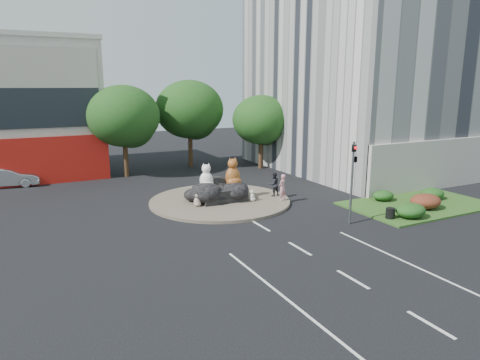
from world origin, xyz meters
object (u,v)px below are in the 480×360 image
object	(u,v)px
kitten_white	(252,195)
kitten_calico	(197,199)
cat_white	(206,176)
pedestrian_dark	(274,184)
pedestrian_pink	(282,187)
cat_tabby	(233,172)
litter_bin	(390,213)
parked_car	(8,177)

from	to	relation	value
kitten_white	kitten_calico	bearing A→B (deg)	136.18
cat_white	pedestrian_dark	xyz separation A→B (m)	(4.99, -0.87, -0.93)
pedestrian_pink	cat_tabby	bearing A→B (deg)	-63.06
kitten_calico	kitten_white	distance (m)	3.97
kitten_calico	litter_bin	xyz separation A→B (m)	(9.80, -7.70, -0.22)
cat_tabby	pedestrian_pink	xyz separation A→B (m)	(2.90, -2.06, -1.01)
cat_white	parked_car	size ratio (longest dim) A/B	0.37
kitten_white	parked_car	distance (m)	20.63
pedestrian_dark	litter_bin	size ratio (longest dim) A/B	2.68
cat_white	litter_bin	size ratio (longest dim) A/B	2.77
cat_tabby	pedestrian_dark	bearing A→B (deg)	-12.77
litter_bin	cat_tabby	bearing A→B (deg)	128.55
cat_tabby	pedestrian_pink	distance (m)	3.70
pedestrian_dark	kitten_calico	bearing A→B (deg)	-3.63
litter_bin	cat_white	bearing A→B (deg)	135.36
pedestrian_dark	pedestrian_pink	bearing A→B (deg)	81.03
parked_car	litter_bin	xyz separation A→B (m)	(21.35, -20.82, -0.35)
parked_car	litter_bin	bearing A→B (deg)	-125.96
pedestrian_pink	parked_car	xyz separation A→B (m)	(-17.50, 14.42, -0.34)
kitten_calico	pedestrian_dark	world-z (taller)	pedestrian_dark
pedestrian_dark	parked_car	world-z (taller)	pedestrian_dark
litter_bin	kitten_calico	bearing A→B (deg)	141.84
kitten_calico	pedestrian_pink	xyz separation A→B (m)	(5.94, -1.29, 0.47)
cat_white	pedestrian_pink	size ratio (longest dim) A/B	0.97
pedestrian_dark	parked_car	bearing A→B (deg)	-40.76
cat_white	kitten_white	xyz separation A→B (m)	(2.88, -1.42, -1.40)
cat_white	parked_car	xyz separation A→B (m)	(-12.62, 12.20, -1.21)
cat_white	pedestrian_pink	xyz separation A→B (m)	(4.88, -2.21, -0.87)
kitten_calico	kitten_white	world-z (taller)	kitten_calico
pedestrian_pink	pedestrian_dark	size ratio (longest dim) A/B	1.07
parked_car	litter_bin	world-z (taller)	parked_car
parked_car	kitten_white	bearing A→B (deg)	-122.98
pedestrian_pink	kitten_white	bearing A→B (deg)	-49.32
cat_white	pedestrian_dark	world-z (taller)	cat_white
litter_bin	pedestrian_pink	bearing A→B (deg)	121.01
kitten_calico	pedestrian_dark	size ratio (longest dim) A/B	0.53
pedestrian_dark	parked_car	size ratio (longest dim) A/B	0.36
pedestrian_pink	litter_bin	bearing A→B (deg)	93.41
cat_white	parked_car	world-z (taller)	cat_white
cat_tabby	pedestrian_dark	world-z (taller)	cat_tabby
parked_car	kitten_calico	bearing A→B (deg)	-130.32
cat_white	cat_tabby	distance (m)	1.99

